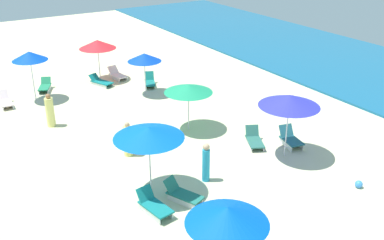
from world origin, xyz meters
The scene contains 20 objects.
umbrella_0 centered at (4.24, 5.52, 2.42)m, with size 2.49×2.49×2.63m.
lounge_chair_0_0 centered at (5.41, 5.03, 0.29)m, with size 1.47×0.81×0.76m.
lounge_chair_0_1 centered at (5.27, 6.23, 0.26)m, with size 1.53×1.08×0.72m.
umbrella_1 centered at (-7.34, 4.28, 2.50)m, with size 1.87×1.87×2.75m.
lounge_chair_1_0 centered at (-8.58, 5.13, 0.25)m, with size 1.45×1.07×0.65m.
lounge_chair_1_1 centered at (-7.34, 2.70, 0.25)m, with size 1.47×0.58×0.72m.
umbrella_2 centered at (9.61, 4.99, 2.49)m, with size 2.12×2.12×2.73m.
umbrella_3 centered at (0.28, 9.50, 2.05)m, with size 2.25×2.25×2.25m.
umbrella_4 centered at (-5.05, 9.88, 2.14)m, with size 1.89×1.89×2.37m.
lounge_chair_4_0 centered at (-6.14, 10.69, 0.25)m, with size 1.48×1.06×0.73m.
umbrella_6 centered at (-8.73, 8.56, 2.25)m, with size 2.22×2.22×2.51m.
lounge_chair_6_0 centered at (-8.38, 9.55, 0.25)m, with size 1.51×0.79×0.68m.
lounge_chair_6_1 centered at (-7.75, 8.21, 0.23)m, with size 1.62×1.12×0.60m.
umbrella_7 centered at (4.68, 11.56, 2.51)m, with size 2.48×2.48×2.75m.
lounge_chair_7_0 centered at (3.19, 11.13, 0.23)m, with size 1.53×1.15×0.70m.
lounge_chair_7_1 centered at (4.06, 12.44, 0.30)m, with size 1.34×0.88×0.80m.
beachgoer_0 centered at (4.58, 7.67, 0.76)m, with size 0.37×0.37×1.57m.
beachgoer_1 centered at (-3.48, 4.06, 0.76)m, with size 0.52×0.52×1.65m.
beachgoer_2 centered at (1.17, 6.02, 0.69)m, with size 0.45×0.45×1.52m.
beach_ball_0 centered at (7.98, 12.24, 0.14)m, with size 0.29×0.29×0.29m, color #398CE6.
Camera 1 is at (17.00, -0.57, 9.16)m, focal length 42.47 mm.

